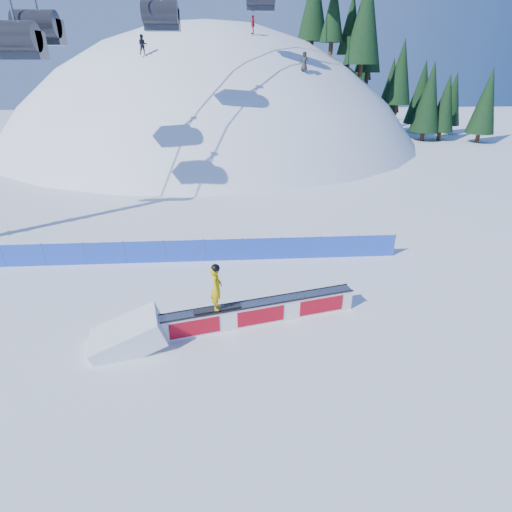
{
  "coord_description": "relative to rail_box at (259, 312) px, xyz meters",
  "views": [
    {
      "loc": [
        2.46,
        -14.16,
        9.33
      ],
      "look_at": [
        3.47,
        1.25,
        1.8
      ],
      "focal_mm": 28.0,
      "sensor_mm": 36.0,
      "label": 1
    }
  ],
  "objects": [
    {
      "name": "ground",
      "position": [
        -3.43,
        1.08,
        -0.47
      ],
      "size": [
        160.0,
        160.0,
        0.0
      ],
      "primitive_type": "plane",
      "color": "white",
      "rests_on": "ground"
    },
    {
      "name": "snow_hill",
      "position": [
        -3.43,
        43.08,
        -18.47
      ],
      "size": [
        64.0,
        64.0,
        64.0
      ],
      "color": "white",
      "rests_on": "ground"
    },
    {
      "name": "snow_ramp",
      "position": [
        -4.82,
        -1.14,
        -0.47
      ],
      "size": [
        3.01,
        2.26,
        1.68
      ],
      "primitive_type": null,
      "rotation": [
        0.0,
        -0.31,
        0.23
      ],
      "color": "white",
      "rests_on": "ground"
    },
    {
      "name": "rail_box",
      "position": [
        0.0,
        0.0,
        0.0
      ],
      "size": [
        7.84,
        2.36,
        0.95
      ],
      "rotation": [
        0.0,
        0.0,
        0.23
      ],
      "color": "white",
      "rests_on": "ground"
    },
    {
      "name": "treeline",
      "position": [
        21.46,
        40.88,
        8.42
      ],
      "size": [
        26.38,
        12.95,
        19.69
      ],
      "color": "#372316",
      "rests_on": "ground"
    },
    {
      "name": "snowboarder",
      "position": [
        -1.6,
        -0.38,
        1.41
      ],
      "size": [
        1.83,
        0.73,
        1.89
      ],
      "rotation": [
        0.0,
        0.0,
        1.49
      ],
      "color": "black",
      "rests_on": "rail_box"
    },
    {
      "name": "safety_fence",
      "position": [
        -3.43,
        5.58,
        0.13
      ],
      "size": [
        22.05,
        0.05,
        1.3
      ],
      "color": "blue",
      "rests_on": "ground"
    },
    {
      "name": "distant_skiers",
      "position": [
        -2.84,
        32.11,
        11.47
      ],
      "size": [
        15.72,
        10.14,
        6.37
      ],
      "color": "black",
      "rests_on": "ground"
    }
  ]
}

